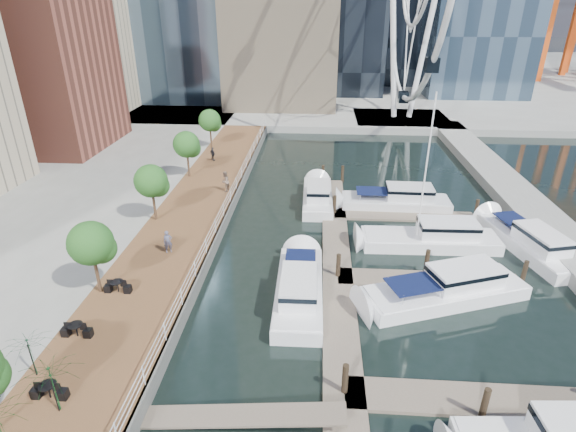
# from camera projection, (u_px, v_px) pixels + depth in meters

# --- Properties ---
(ground) EXTENTS (520.00, 520.00, 0.00)m
(ground) POSITION_uv_depth(u_px,v_px,m) (284.00, 361.00, 23.17)
(ground) COLOR black
(ground) RESTS_ON ground
(boardwalk) EXTENTS (6.00, 60.00, 1.00)m
(boardwalk) POSITION_uv_depth(u_px,v_px,m) (190.00, 220.00, 37.05)
(boardwalk) COLOR brown
(boardwalk) RESTS_ON ground
(seawall) EXTENTS (0.25, 60.00, 1.00)m
(seawall) POSITION_uv_depth(u_px,v_px,m) (225.00, 222.00, 36.86)
(seawall) COLOR #595954
(seawall) RESTS_ON ground
(land_far) EXTENTS (200.00, 114.00, 1.00)m
(land_far) POSITION_uv_depth(u_px,v_px,m) (315.00, 74.00, 114.93)
(land_far) COLOR gray
(land_far) RESTS_ON ground
(breakwater) EXTENTS (4.00, 60.00, 1.00)m
(breakwater) POSITION_uv_depth(u_px,v_px,m) (526.00, 206.00, 39.74)
(breakwater) COLOR gray
(breakwater) RESTS_ON ground
(pier) EXTENTS (14.00, 12.00, 1.00)m
(pier) POSITION_uv_depth(u_px,v_px,m) (401.00, 120.00, 68.97)
(pier) COLOR gray
(pier) RESTS_ON ground
(railing) EXTENTS (0.10, 60.00, 1.05)m
(railing) POSITION_uv_depth(u_px,v_px,m) (223.00, 210.00, 36.43)
(railing) COLOR white
(railing) RESTS_ON boardwalk
(floating_docks) EXTENTS (16.00, 34.00, 2.60)m
(floating_docks) POSITION_uv_depth(u_px,v_px,m) (408.00, 259.00, 31.46)
(floating_docks) COLOR #6D6051
(floating_docks) RESTS_ON ground
(street_trees) EXTENTS (2.60, 42.60, 4.60)m
(street_trees) POSITION_uv_depth(u_px,v_px,m) (151.00, 181.00, 34.67)
(street_trees) COLOR #3F2B1C
(street_trees) RESTS_ON ground
(cafe_tables) EXTENTS (2.50, 13.70, 0.74)m
(cafe_tables) POSITION_uv_depth(u_px,v_px,m) (64.00, 358.00, 21.43)
(cafe_tables) COLOR black
(cafe_tables) RESTS_ON ground
(yacht_foreground) EXTENTS (11.63, 6.63, 2.15)m
(yacht_foreground) POSITION_uv_depth(u_px,v_px,m) (444.00, 299.00, 28.01)
(yacht_foreground) COLOR white
(yacht_foreground) RESTS_ON ground
(pedestrian_near) EXTENTS (0.70, 0.60, 1.63)m
(pedestrian_near) POSITION_uv_depth(u_px,v_px,m) (168.00, 242.00, 30.99)
(pedestrian_near) COLOR #4E4F68
(pedestrian_near) RESTS_ON boardwalk
(pedestrian_mid) EXTENTS (0.92, 1.07, 1.90)m
(pedestrian_mid) POSITION_uv_depth(u_px,v_px,m) (225.00, 181.00, 41.15)
(pedestrian_mid) COLOR #806858
(pedestrian_mid) RESTS_ON boardwalk
(pedestrian_far) EXTENTS (0.90, 0.86, 1.50)m
(pedestrian_far) POSITION_uv_depth(u_px,v_px,m) (213.00, 154.00, 49.33)
(pedestrian_far) COLOR #2D2F38
(pedestrian_far) RESTS_ON boardwalk
(moored_yachts) EXTENTS (20.79, 31.34, 11.50)m
(moored_yachts) POSITION_uv_depth(u_px,v_px,m) (417.00, 248.00, 33.81)
(moored_yachts) COLOR white
(moored_yachts) RESTS_ON ground
(cafe_seating) EXTENTS (5.25, 7.01, 2.49)m
(cafe_seating) POSITION_uv_depth(u_px,v_px,m) (30.00, 394.00, 18.44)
(cafe_seating) COLOR #0F3A11
(cafe_seating) RESTS_ON ground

